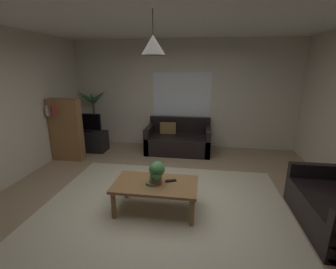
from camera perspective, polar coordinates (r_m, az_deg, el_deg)
floor at (r=3.81m, az=-0.70°, el=-16.80°), size 5.71×5.78×0.02m
rug at (r=3.64m, az=-1.23°, el=-18.32°), size 3.71×3.18×0.01m
wall_back at (r=6.13m, az=3.68°, el=9.61°), size 5.83×0.06×2.72m
ceiling at (r=3.26m, az=-0.88°, el=28.04°), size 5.71×5.78×0.02m
window_pane at (r=6.10m, az=3.37°, el=9.62°), size 1.49×0.01×1.12m
couch_under_window at (r=5.85m, az=2.49°, el=-1.61°), size 1.56×0.87×0.82m
coffee_table at (r=3.49m, az=-3.06°, el=-12.66°), size 1.21×0.68×0.44m
book_on_table_0 at (r=3.42m, az=-3.86°, el=-11.86°), size 0.17×0.15×0.02m
remote_on_table_0 at (r=3.50m, az=0.66°, el=-11.18°), size 0.17×0.11×0.02m
potted_plant_on_table at (r=3.36m, az=-2.87°, el=-9.05°), size 0.23×0.23×0.34m
tv_stand at (r=6.26m, az=-18.70°, el=-1.49°), size 0.90×0.44×0.50m
tv at (r=6.12m, az=-19.20°, el=2.77°), size 0.73×0.16×0.46m
potted_palm_corner at (r=6.61m, az=-17.51°, el=3.62°), size 0.88×0.82×1.52m
bookshelf_corner at (r=5.71m, az=-23.60°, el=1.13°), size 0.70×0.31×1.40m
pendant_lamp at (r=3.07m, az=-3.64°, el=20.96°), size 0.30×0.30×0.52m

